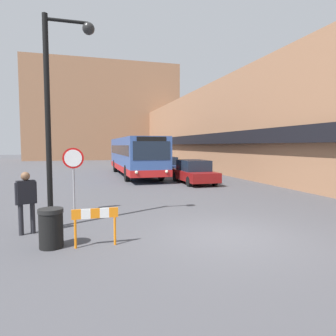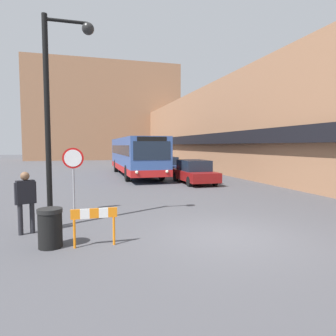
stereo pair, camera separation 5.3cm
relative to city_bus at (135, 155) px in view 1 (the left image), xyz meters
name	(u,v)px [view 1 (the left image)]	position (x,y,z in m)	size (l,w,h in m)	color
ground_plane	(227,236)	(-0.36, -16.99, -1.68)	(160.00, 160.00, 0.00)	#47474C
building_row_right	(209,131)	(9.61, 7.01, 2.37)	(5.50, 60.00, 8.12)	#996B4C
building_backdrop_far	(104,112)	(-0.36, 30.95, 6.69)	(26.00, 8.00, 16.73)	#996B4C
city_bus	(135,155)	(0.00, 0.00, 0.00)	(2.70, 12.51, 3.04)	#335193
parked_car_front	(194,172)	(2.84, -6.01, -0.93)	(1.87, 4.43, 1.51)	maroon
parked_car_middle	(166,165)	(2.84, 0.88, -0.95)	(1.81, 4.47, 1.47)	navy
parked_car_back	(147,161)	(2.84, 8.68, -0.96)	(1.89, 4.32, 1.45)	maroon
stop_sign	(73,165)	(-4.42, -12.71, 0.05)	(0.76, 0.08, 2.38)	gray
street_lamp	(58,98)	(-4.75, -14.75, 2.18)	(1.46, 0.36, 6.21)	black
pedestrian	(26,197)	(-5.61, -15.27, -0.64)	(0.53, 0.37, 1.74)	#232328
trash_bin	(51,228)	(-4.85, -16.62, -1.20)	(0.59, 0.59, 0.95)	black
construction_barricade	(95,220)	(-3.82, -16.84, -1.01)	(1.10, 0.06, 0.94)	orange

